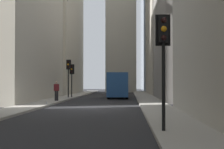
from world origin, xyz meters
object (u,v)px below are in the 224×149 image
at_px(delivery_truck, 118,85).
at_px(traffic_light_midblock, 68,70).
at_px(sedan_white, 120,90).
at_px(traffic_light_foreground, 163,45).
at_px(traffic_light_far_junction, 72,73).
at_px(discarded_bottle, 47,103).
at_px(pedestrian, 56,90).

bearing_deg(delivery_truck, traffic_light_midblock, 97.84).
distance_m(sedan_white, traffic_light_foreground, 36.49).
distance_m(traffic_light_far_junction, discarded_bottle, 13.01).
relative_size(traffic_light_foreground, traffic_light_far_junction, 1.10).
xyz_separation_m(delivery_truck, sedan_white, (9.32, 0.00, -0.80)).
bearing_deg(traffic_light_midblock, pedestrian, -178.56).
distance_m(sedan_white, pedestrian, 18.09).
bearing_deg(delivery_truck, traffic_light_far_junction, 96.20).
xyz_separation_m(traffic_light_foreground, discarded_bottle, (13.69, 7.32, -2.86)).
xyz_separation_m(traffic_light_foreground, traffic_light_midblock, (26.25, 7.88, 0.11)).
bearing_deg(traffic_light_foreground, discarded_bottle, 28.13).
xyz_separation_m(sedan_white, traffic_light_midblock, (-10.08, 5.52, 2.55)).
bearing_deg(traffic_light_far_junction, traffic_light_foreground, -164.10).
height_order(delivery_truck, traffic_light_midblock, traffic_light_midblock).
relative_size(traffic_light_far_junction, pedestrian, 2.08).
bearing_deg(traffic_light_far_junction, sedan_white, -27.66).
distance_m(traffic_light_foreground, pedestrian, 20.64).
distance_m(delivery_truck, discarded_bottle, 14.26).
distance_m(delivery_truck, sedan_white, 9.35).
xyz_separation_m(traffic_light_midblock, pedestrian, (-7.20, -0.18, -2.11)).
xyz_separation_m(sedan_white, pedestrian, (-17.28, 5.34, 0.44)).
bearing_deg(traffic_light_midblock, sedan_white, -28.72).
relative_size(sedan_white, traffic_light_foreground, 1.07).
bearing_deg(delivery_truck, discarded_bottle, 159.55).
height_order(traffic_light_midblock, pedestrian, traffic_light_midblock).
height_order(sedan_white, traffic_light_midblock, traffic_light_midblock).
height_order(delivery_truck, sedan_white, delivery_truck).
xyz_separation_m(delivery_truck, traffic_light_far_junction, (-0.56, 5.18, 1.37)).
height_order(sedan_white, traffic_light_foreground, traffic_light_foreground).
relative_size(traffic_light_foreground, discarded_bottle, 14.95).
distance_m(sedan_white, traffic_light_midblock, 11.77).
xyz_separation_m(traffic_light_midblock, traffic_light_far_junction, (0.20, -0.34, -0.39)).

